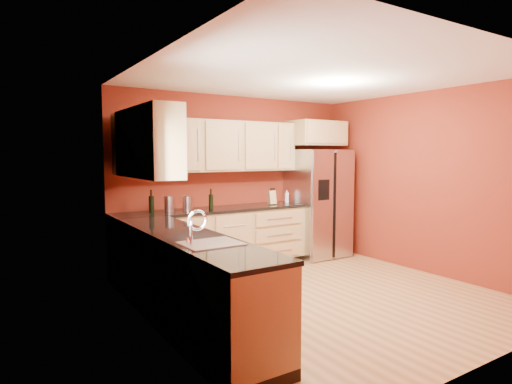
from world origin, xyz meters
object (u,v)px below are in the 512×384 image
refrigerator (317,203)px  wine_bottle_a (211,199)px  canister_left (169,204)px  soap_dispenser (287,197)px  knife_block (272,198)px

refrigerator → wine_bottle_a: size_ratio=6.04×
canister_left → soap_dispenser: bearing=0.6°
refrigerator → knife_block: size_ratio=8.37×
wine_bottle_a → knife_block: wine_bottle_a is taller
knife_block → soap_dispenser: bearing=21.1°
refrigerator → soap_dispenser: bearing=168.1°
refrigerator → soap_dispenser: size_ratio=8.99×
canister_left → wine_bottle_a: 0.60m
soap_dispenser → wine_bottle_a: bearing=-175.4°
canister_left → knife_block: 1.67m
knife_block → wine_bottle_a: bearing=-168.9°
wine_bottle_a → soap_dispenser: (1.43, 0.11, -0.05)m
wine_bottle_a → soap_dispenser: 1.43m
refrigerator → wine_bottle_a: 1.99m
wine_bottle_a → knife_block: size_ratio=1.38×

